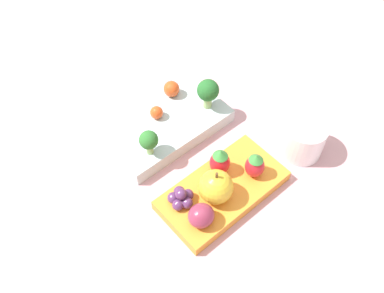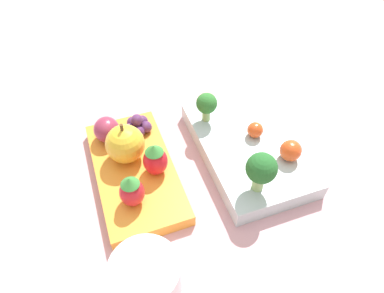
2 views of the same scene
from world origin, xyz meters
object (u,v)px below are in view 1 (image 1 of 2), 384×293
(apple, at_px, (216,187))
(drinking_cup, at_px, (303,139))
(bento_box_savoury, at_px, (164,125))
(grape_cluster, at_px, (181,198))
(strawberry_1, at_px, (220,162))
(strawberry_0, at_px, (255,165))
(cherry_tomato_0, at_px, (172,89))
(broccoli_floret_1, at_px, (149,141))
(bento_box_fruit, at_px, (223,190))
(plum, at_px, (201,216))
(cherry_tomato_1, at_px, (157,112))
(broccoli_floret_0, at_px, (208,91))

(apple, relative_size, drinking_cup, 0.87)
(bento_box_savoury, distance_m, grape_cluster, 0.15)
(strawberry_1, distance_m, grape_cluster, 0.08)
(bento_box_savoury, xyz_separation_m, apple, (-0.01, -0.16, 0.03))
(apple, bearing_deg, strawberry_0, 2.02)
(cherry_tomato_0, xyz_separation_m, drinking_cup, (0.13, -0.20, -0.01))
(cherry_tomato_0, bearing_deg, broccoli_floret_1, -135.52)
(bento_box_fruit, height_order, plum, plum)
(broccoli_floret_1, relative_size, drinking_cup, 0.66)
(bento_box_savoury, xyz_separation_m, drinking_cup, (0.17, -0.15, 0.02))
(strawberry_0, height_order, grape_cluster, strawberry_0)
(broccoli_floret_1, xyz_separation_m, strawberry_1, (0.08, -0.08, -0.01))
(grape_cluster, height_order, drinking_cup, drinking_cup)
(apple, bearing_deg, drinking_cup, 2.77)
(broccoli_floret_1, xyz_separation_m, cherry_tomato_1, (0.04, 0.06, -0.02))
(cherry_tomato_1, xyz_separation_m, strawberry_1, (0.03, -0.14, 0.01))
(plum, distance_m, grape_cluster, 0.04)
(cherry_tomato_1, height_order, strawberry_0, strawberry_0)
(plum, bearing_deg, cherry_tomato_0, 69.26)
(cherry_tomato_0, bearing_deg, drinking_cup, -57.67)
(cherry_tomato_1, height_order, drinking_cup, drinking_cup)
(strawberry_0, relative_size, grape_cluster, 1.16)
(cherry_tomato_1, xyz_separation_m, strawberry_0, (0.07, -0.17, 0.00))
(apple, xyz_separation_m, grape_cluster, (-0.05, 0.02, -0.01))
(bento_box_fruit, relative_size, cherry_tomato_0, 7.44)
(bento_box_fruit, relative_size, broccoli_floret_1, 4.57)
(apple, relative_size, plum, 1.58)
(plum, bearing_deg, broccoli_floret_0, 54.48)
(cherry_tomato_1, bearing_deg, broccoli_floret_0, -15.77)
(bento_box_savoury, distance_m, cherry_tomato_0, 0.07)
(strawberry_1, distance_m, plum, 0.09)
(strawberry_0, bearing_deg, broccoli_floret_1, 135.47)
(strawberry_1, bearing_deg, cherry_tomato_0, 84.46)
(strawberry_0, bearing_deg, bento_box_savoury, 112.04)
(broccoli_floret_1, bearing_deg, cherry_tomato_1, 52.75)
(grape_cluster, relative_size, drinking_cup, 0.57)
(apple, bearing_deg, broccoli_floret_1, 110.73)
(broccoli_floret_0, distance_m, broccoli_floret_1, 0.13)
(grape_cluster, bearing_deg, cherry_tomato_0, 63.38)
(bento_box_fruit, xyz_separation_m, plum, (-0.06, -0.03, 0.03))
(cherry_tomato_1, height_order, grape_cluster, same)
(bento_box_savoury, relative_size, bento_box_fruit, 1.07)
(drinking_cup, bearing_deg, bento_box_savoury, 137.08)
(strawberry_1, bearing_deg, cherry_tomato_1, 102.26)
(bento_box_savoury, bearing_deg, broccoli_floret_0, -8.45)
(bento_box_fruit, xyz_separation_m, cherry_tomato_0, (0.03, 0.20, 0.03))
(cherry_tomato_0, bearing_deg, strawberry_1, -95.54)
(cherry_tomato_1, relative_size, apple, 0.36)
(bento_box_fruit, height_order, strawberry_1, strawberry_1)
(bento_box_savoury, xyz_separation_m, plum, (-0.05, -0.19, 0.02))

